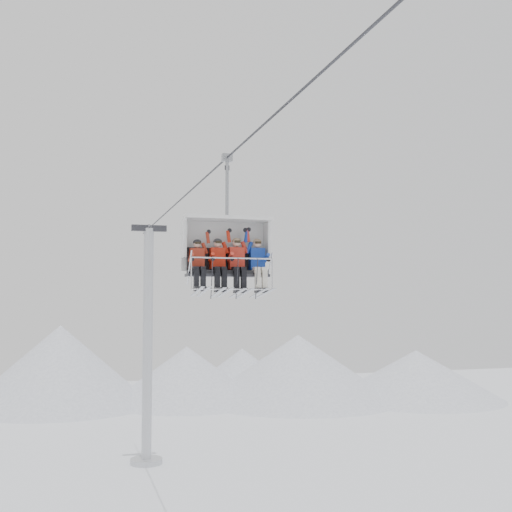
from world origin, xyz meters
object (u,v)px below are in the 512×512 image
object	(u,v)px
lift_tower_right	(147,360)
skier_far_right	(258,263)
skier_center_left	(218,263)
skier_center_right	(237,262)
skier_far_left	(198,263)
chairlift_carrier	(226,247)

from	to	relation	value
lift_tower_right	skier_far_right	bearing A→B (deg)	-87.36
skier_center_left	skier_center_right	size ratio (longest dim) A/B	0.99
skier_far_left	skier_far_right	size ratio (longest dim) A/B	1.00
chairlift_carrier	skier_far_right	world-z (taller)	chairlift_carrier
skier_far_right	lift_tower_right	bearing A→B (deg)	92.64
skier_center_left	skier_center_right	distance (m)	0.56
skier_center_left	skier_center_right	world-z (taller)	skier_center_right
chairlift_carrier	skier_center_left	size ratio (longest dim) A/B	2.36
skier_far_left	skier_far_right	xyz separation A→B (m)	(1.77, 0.01, 0.03)
skier_center_right	skier_center_left	bearing A→B (deg)	-179.60
chairlift_carrier	skier_far_left	world-z (taller)	chairlift_carrier
lift_tower_right	skier_far_right	size ratio (longest dim) A/B	7.96
skier_far_left	skier_center_left	size ratio (longest dim) A/B	1.00
lift_tower_right	skier_far_left	world-z (taller)	lift_tower_right
lift_tower_right	skier_far_left	xyz separation A→B (m)	(-0.89, -19.17, 4.42)
lift_tower_right	skier_far_left	size ratio (longest dim) A/B	7.99
skier_center_left	skier_far_right	xyz separation A→B (m)	(1.18, 0.00, 0.01)
lift_tower_right	skier_center_right	world-z (taller)	lift_tower_right
skier_center_right	skier_far_left	bearing A→B (deg)	-179.54
skier_far_right	chairlift_carrier	bearing A→B (deg)	160.97
chairlift_carrier	skier_far_left	distance (m)	1.07
skier_far_left	skier_center_left	bearing A→B (deg)	0.51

